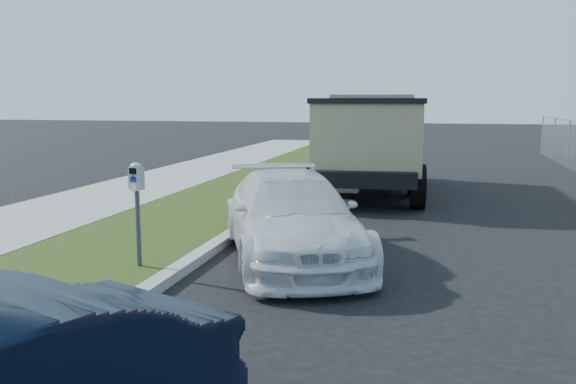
# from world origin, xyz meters

# --- Properties ---
(ground) EXTENTS (120.00, 120.00, 0.00)m
(ground) POSITION_xyz_m (0.00, 0.00, 0.00)
(ground) COLOR black
(ground) RESTS_ON ground
(streetside) EXTENTS (6.12, 50.00, 0.15)m
(streetside) POSITION_xyz_m (-5.57, 2.00, 0.07)
(streetside) COLOR gray
(streetside) RESTS_ON ground
(parking_meter) EXTENTS (0.24, 0.19, 1.53)m
(parking_meter) POSITION_xyz_m (-3.18, -1.05, 1.25)
(parking_meter) COLOR #3F4247
(parking_meter) RESTS_ON ground
(white_wagon) EXTENTS (3.62, 5.14, 1.38)m
(white_wagon) POSITION_xyz_m (-1.22, 0.47, 0.69)
(white_wagon) COLOR silver
(white_wagon) RESTS_ON ground
(dump_truck) EXTENTS (3.25, 7.15, 2.73)m
(dump_truck) POSITION_xyz_m (-0.77, 8.22, 1.53)
(dump_truck) COLOR black
(dump_truck) RESTS_ON ground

